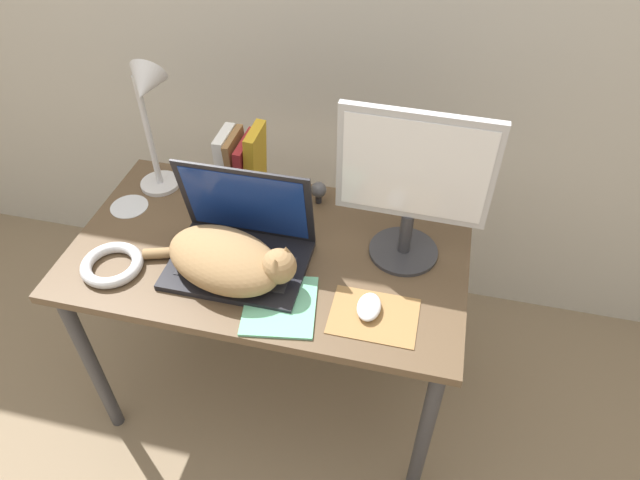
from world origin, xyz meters
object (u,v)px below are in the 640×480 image
Objects in this scene: external_monitor at (413,183)px; computer_mouse at (369,307)px; notepad at (280,305)px; cd_disc at (129,207)px; laptop at (240,246)px; webcam at (319,190)px; desk_lamp at (148,108)px; cable_coil at (112,265)px; cat at (228,260)px; book_row at (242,165)px.

external_monitor reaches higher than computer_mouse.
computer_mouse is at bearing 8.97° from notepad.
external_monitor is at bearing -0.51° from cd_disc.
webcam is at bearing 63.10° from laptop.
desk_lamp is at bearing 154.45° from computer_mouse.
cable_coil reaches higher than notepad.
desk_lamp is (-0.34, 0.32, 0.25)m from cat.
book_row is (-0.54, 0.16, -0.14)m from external_monitor.
webcam reaches higher than notepad.
desk_lamp is 1.93× the size of notepad.
cable_coil is 0.28m from cd_disc.
cd_disc is (-0.59, -0.16, -0.05)m from webcam.
webcam is at bearing 2.73° from book_row.
book_row is 1.03× the size of notepad.
external_monitor is 0.87m from cable_coil.
cd_disc is (-0.42, 0.22, -0.07)m from cat.
notepad is at bearing -60.75° from book_row.
desk_lamp is at bearing 136.71° from cat.
external_monitor reaches higher than desk_lamp.
desk_lamp is (-0.80, 0.11, 0.06)m from external_monitor.
notepad is (0.25, -0.44, -0.11)m from book_row.
desk_lamp reaches higher than laptop.
cd_disc is at bearing -131.22° from desk_lamp.
cd_disc is (-0.82, 0.25, -0.02)m from computer_mouse.
desk_lamp reaches higher than cd_disc.
cable_coil is at bearing -121.70° from book_row.
laptop reaches higher than computer_mouse.
external_monitor is 2.67× the size of cable_coil.
computer_mouse is 0.87m from desk_lamp.
cable_coil is (-0.26, -0.42, -0.10)m from book_row.
external_monitor is at bearing 75.98° from computer_mouse.
external_monitor is 1.87× the size of book_row.
cable_coil is at bearing -172.28° from cat.
laptop reaches higher than webcam.
webcam is (-0.30, 0.17, -0.21)m from external_monitor.
desk_lamp is (-0.74, 0.35, 0.30)m from computer_mouse.
laptop is 1.56× the size of book_row.
cd_disc is at bearing 152.77° from cat.
cat is at bearing -95.86° from laptop.
laptop is at bearing -35.14° from desk_lamp.
cat is 0.42m from webcam.
desk_lamp is at bearing -172.69° from webcam.
cat is at bearing -155.44° from external_monitor.
external_monitor reaches higher than notepad.
cat is 0.52m from desk_lamp.
desk_lamp reaches higher than computer_mouse.
desk_lamp is at bearing 48.78° from cd_disc.
laptop is at bearing -116.90° from webcam.
book_row is at bearing 23.96° from cd_disc.
desk_lamp reaches higher than cable_coil.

